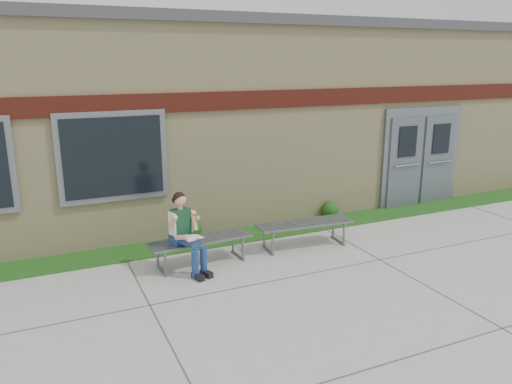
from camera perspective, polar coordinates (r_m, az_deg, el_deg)
name	(u,v)px	position (r m, az deg, el deg)	size (l,w,h in m)	color
ground	(348,282)	(8.03, 10.50, -10.03)	(80.00, 80.00, 0.00)	#9E9E99
grass_strip	(274,231)	(10.10, 2.09, -4.42)	(16.00, 0.80, 0.02)	#134813
school_building	(215,111)	(12.71, -4.72, 9.22)	(16.20, 6.22, 4.20)	beige
bench_left	(201,245)	(8.46, -6.34, -5.99)	(1.76, 0.61, 0.45)	slate
bench_right	(304,228)	(9.23, 5.56, -4.10)	(1.82, 0.62, 0.46)	slate
girl	(186,231)	(8.09, -8.03, -4.46)	(0.57, 0.82, 1.31)	navy
shrub_mid	(192,229)	(9.68, -7.36, -4.17)	(0.38, 0.38, 0.38)	#134813
shrub_east	(330,209)	(10.95, 8.50, -1.96)	(0.37, 0.37, 0.37)	#134813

